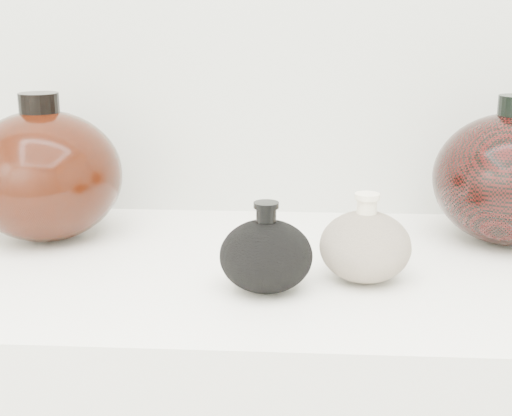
# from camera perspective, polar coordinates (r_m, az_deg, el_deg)

# --- Properties ---
(black_gourd_vase) EXTENTS (0.13, 0.13, 0.11)m
(black_gourd_vase) POSITION_cam_1_polar(r_m,az_deg,el_deg) (0.83, 0.81, -3.79)
(black_gourd_vase) COLOR black
(black_gourd_vase) RESTS_ON display_counter
(cream_gourd_vase) EXTENTS (0.13, 0.13, 0.11)m
(cream_gourd_vase) POSITION_cam_1_polar(r_m,az_deg,el_deg) (0.87, 8.73, -3.00)
(cream_gourd_vase) COLOR beige
(cream_gourd_vase) RESTS_ON display_counter
(left_round_pot) EXTENTS (0.25, 0.25, 0.21)m
(left_round_pot) POSITION_cam_1_polar(r_m,az_deg,el_deg) (1.05, -16.55, 2.56)
(left_round_pot) COLOR black
(left_round_pot) RESTS_ON display_counter
(right_round_pot) EXTENTS (0.28, 0.28, 0.21)m
(right_round_pot) POSITION_cam_1_polar(r_m,az_deg,el_deg) (1.05, 19.78, 2.25)
(right_round_pot) COLOR black
(right_round_pot) RESTS_ON display_counter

